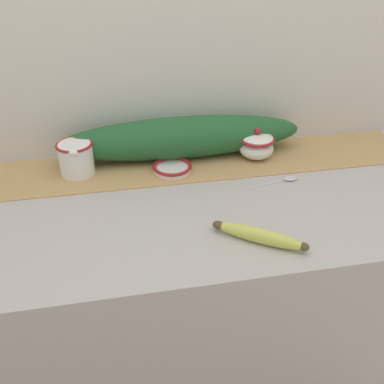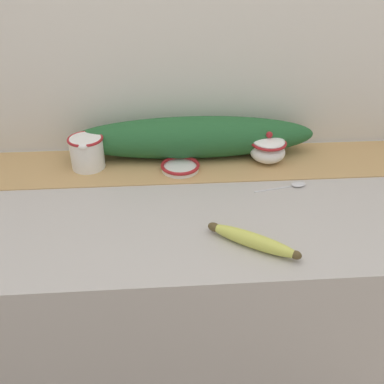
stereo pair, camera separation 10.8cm
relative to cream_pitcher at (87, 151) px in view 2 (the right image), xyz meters
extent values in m
cube|color=#B7B2AD|center=(0.32, -0.20, -0.50)|extent=(1.57, 0.65, 0.88)
cube|color=silver|center=(0.32, 0.15, 0.26)|extent=(2.37, 0.04, 2.40)
cube|color=tan|center=(0.32, 0.00, -0.05)|extent=(1.44, 0.23, 0.00)
cylinder|color=white|center=(0.00, 0.00, 0.00)|extent=(0.10, 0.10, 0.10)
torus|color=#A31E23|center=(0.00, 0.00, 0.04)|extent=(0.10, 0.10, 0.01)
torus|color=white|center=(0.00, 0.06, 0.00)|extent=(0.05, 0.01, 0.05)
ellipsoid|color=white|center=(0.00, -0.05, 0.04)|extent=(0.03, 0.02, 0.02)
ellipsoid|color=white|center=(0.54, 0.00, -0.02)|extent=(0.11, 0.11, 0.06)
torus|color=#A31E23|center=(0.54, 0.00, 0.01)|extent=(0.11, 0.11, 0.01)
ellipsoid|color=white|center=(0.54, 0.00, 0.01)|extent=(0.10, 0.10, 0.02)
sphere|color=#A31E23|center=(0.54, 0.00, 0.04)|extent=(0.02, 0.02, 0.02)
cylinder|color=white|center=(0.27, -0.04, -0.05)|extent=(0.11, 0.11, 0.01)
torus|color=#A31E23|center=(0.27, -0.04, -0.04)|extent=(0.12, 0.12, 0.01)
ellipsoid|color=#CCD156|center=(0.42, -0.41, -0.04)|extent=(0.20, 0.15, 0.04)
ellipsoid|color=brown|center=(0.34, -0.35, -0.04)|extent=(0.04, 0.04, 0.02)
ellipsoid|color=brown|center=(0.50, -0.46, -0.04)|extent=(0.03, 0.03, 0.02)
cube|color=silver|center=(0.53, -0.16, -0.05)|extent=(0.11, 0.03, 0.00)
ellipsoid|color=silver|center=(0.60, -0.15, -0.05)|extent=(0.05, 0.04, 0.01)
ellipsoid|color=#235B2D|center=(0.32, 0.05, 0.01)|extent=(0.76, 0.14, 0.13)
sphere|color=red|center=(0.11, 0.05, 0.03)|extent=(0.06, 0.06, 0.06)
sphere|color=red|center=(0.32, 0.03, 0.03)|extent=(0.07, 0.07, 0.07)
sphere|color=red|center=(0.54, 0.07, 0.03)|extent=(0.05, 0.05, 0.05)
camera|label=1|loc=(0.12, -1.14, 0.57)|focal=40.00mm
camera|label=2|loc=(0.23, -1.15, 0.57)|focal=40.00mm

